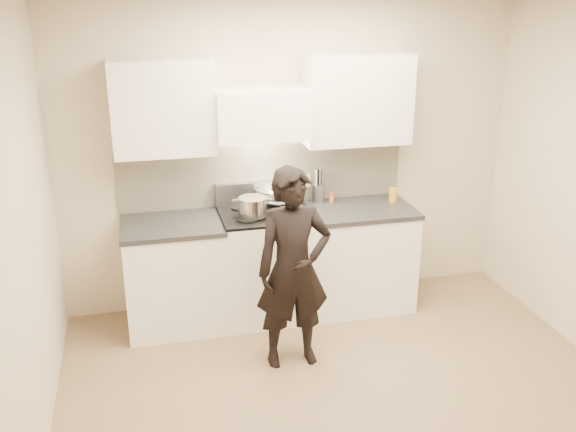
{
  "coord_description": "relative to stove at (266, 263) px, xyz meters",
  "views": [
    {
      "loc": [
        -1.3,
        -3.52,
        2.74
      ],
      "look_at": [
        -0.2,
        1.05,
        1.03
      ],
      "focal_mm": 40.0,
      "sensor_mm": 36.0,
      "label": 1
    }
  ],
  "objects": [
    {
      "name": "wok",
      "position": [
        0.13,
        0.14,
        0.59
      ],
      "size": [
        0.38,
        0.46,
        0.31
      ],
      "color": "silver",
      "rests_on": "stove"
    },
    {
      "name": "person",
      "position": [
        0.04,
        -0.79,
        0.3
      ],
      "size": [
        0.57,
        0.38,
        1.54
      ],
      "primitive_type": "imported",
      "rotation": [
        0.0,
        0.0,
        0.02
      ],
      "color": "black",
      "rests_on": "ground"
    },
    {
      "name": "counter_left",
      "position": [
        -0.78,
        0.0,
        -0.01
      ],
      "size": [
        0.82,
        0.67,
        0.92
      ],
      "color": "white",
      "rests_on": "ground"
    },
    {
      "name": "spice_jar",
      "position": [
        0.63,
        0.19,
        0.49
      ],
      "size": [
        0.04,
        0.04,
        0.08
      ],
      "color": "orange",
      "rests_on": "counter_right"
    },
    {
      "name": "oil_glass",
      "position": [
        1.17,
        0.07,
        0.51
      ],
      "size": [
        0.07,
        0.07,
        0.13
      ],
      "color": "gold",
      "rests_on": "counter_right"
    },
    {
      "name": "stove",
      "position": [
        0.0,
        0.0,
        0.0
      ],
      "size": [
        0.76,
        0.65,
        0.96
      ],
      "color": "white",
      "rests_on": "ground"
    },
    {
      "name": "utensil_crock",
      "position": [
        0.52,
        0.23,
        0.54
      ],
      "size": [
        0.11,
        0.11,
        0.3
      ],
      "color": "#9697A6",
      "rests_on": "counter_right"
    },
    {
      "name": "stock_pot",
      "position": [
        -0.13,
        -0.1,
        0.56
      ],
      "size": [
        0.33,
        0.28,
        0.16
      ],
      "color": "silver",
      "rests_on": "stove"
    },
    {
      "name": "room_shell",
      "position": [
        0.24,
        -1.05,
        1.12
      ],
      "size": [
        4.04,
        3.54,
        2.7
      ],
      "color": "beige",
      "rests_on": "ground"
    },
    {
      "name": "ground_plane",
      "position": [
        0.3,
        -1.42,
        -0.47
      ],
      "size": [
        4.0,
        4.0,
        0.0
      ],
      "primitive_type": "plane",
      "color": "#7F664A"
    },
    {
      "name": "counter_right",
      "position": [
        0.83,
        0.0,
        -0.01
      ],
      "size": [
        0.92,
        0.67,
        0.92
      ],
      "color": "white",
      "rests_on": "ground"
    }
  ]
}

